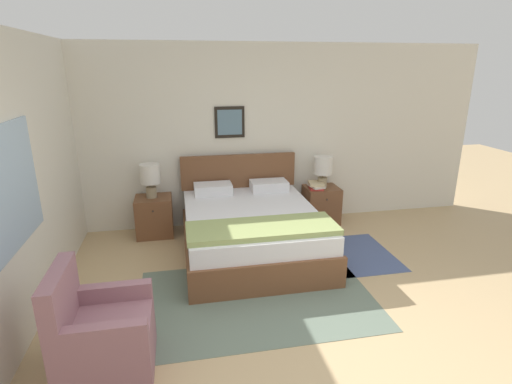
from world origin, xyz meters
TOP-DOWN VIEW (x-y plane):
  - ground_plane at (0.00, 0.00)m, footprint 16.00×16.00m
  - wall_back at (-0.00, 3.24)m, footprint 7.11×0.09m
  - wall_left at (-2.38, 1.58)m, footprint 0.08×5.61m
  - area_rug_main at (-0.30, 1.06)m, footprint 2.37×1.56m
  - area_rug_bedside at (1.15, 1.81)m, footprint 0.84×1.11m
  - bed at (-0.16, 2.13)m, footprint 1.67×2.07m
  - armchair at (-1.67, 0.33)m, footprint 0.69×0.65m
  - nightstand_near_window at (-1.39, 2.94)m, footprint 0.50×0.46m
  - nightstand_by_door at (1.06, 2.94)m, footprint 0.50×0.46m
  - table_lamp_near_window at (-1.40, 2.94)m, footprint 0.27×0.27m
  - table_lamp_by_door at (1.06, 2.94)m, footprint 0.27×0.27m
  - book_thick_bottom at (0.95, 2.90)m, footprint 0.23×0.29m
  - book_hardcover_middle at (0.95, 2.90)m, footprint 0.20×0.30m
  - book_novel_upper at (0.95, 2.90)m, footprint 0.25×0.29m

SIDE VIEW (x-z plane):
  - ground_plane at x=0.00m, z-range 0.00..0.00m
  - area_rug_main at x=-0.30m, z-range 0.00..0.01m
  - area_rug_bedside at x=1.15m, z-range 0.00..0.01m
  - nightstand_near_window at x=-1.39m, z-range 0.00..0.56m
  - nightstand_by_door at x=1.06m, z-range 0.00..0.56m
  - armchair at x=-1.67m, z-range -0.14..0.74m
  - bed at x=-0.16m, z-range -0.22..0.84m
  - book_thick_bottom at x=0.95m, z-range 0.56..0.58m
  - book_hardcover_middle at x=0.95m, z-range 0.58..0.61m
  - book_novel_upper at x=0.95m, z-range 0.61..0.65m
  - table_lamp_near_window at x=-1.40m, z-range 0.62..1.09m
  - table_lamp_by_door at x=1.06m, z-range 0.62..1.09m
  - wall_back at x=0.00m, z-range 0.00..2.60m
  - wall_left at x=-2.38m, z-range 0.00..2.60m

